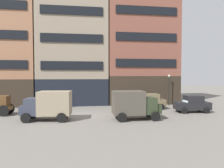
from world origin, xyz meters
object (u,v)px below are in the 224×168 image
(delivery_truck_far, at_px, (134,104))
(streetlamp_curbside, at_px, (169,85))
(sedan_light, at_px, (150,101))
(pedestrian_officer, at_px, (65,100))
(delivery_truck_near, at_px, (48,105))
(sedan_dark, at_px, (192,104))

(delivery_truck_far, height_order, streetlamp_curbside, streetlamp_curbside)
(sedan_light, bearing_deg, streetlamp_curbside, 36.78)
(pedestrian_officer, bearing_deg, sedan_light, -11.73)
(sedan_light, height_order, pedestrian_officer, sedan_light)
(delivery_truck_near, bearing_deg, streetlamp_curbside, 27.19)
(delivery_truck_near, bearing_deg, delivery_truck_far, -5.50)
(sedan_dark, distance_m, sedan_light, 4.82)
(sedan_dark, relative_size, pedestrian_officer, 2.11)
(streetlamp_curbside, bearing_deg, pedestrian_officer, -177.57)
(sedan_light, xyz_separation_m, streetlamp_curbside, (3.59, 2.68, 1.76))
(sedan_light, distance_m, pedestrian_officer, 10.34)
(delivery_truck_near, height_order, pedestrian_officer, delivery_truck_near)
(pedestrian_officer, bearing_deg, streetlamp_curbside, 2.43)
(delivery_truck_near, relative_size, streetlamp_curbside, 1.09)
(pedestrian_officer, distance_m, streetlamp_curbside, 13.83)
(delivery_truck_near, height_order, sedan_light, delivery_truck_near)
(sedan_dark, distance_m, pedestrian_officer, 14.88)
(sedan_dark, xyz_separation_m, streetlamp_curbside, (-0.33, 5.48, 1.76))
(sedan_dark, distance_m, streetlamp_curbside, 5.77)
(sedan_light, bearing_deg, sedan_dark, -35.52)
(sedan_light, relative_size, streetlamp_curbside, 0.92)
(sedan_dark, bearing_deg, delivery_truck_far, -159.02)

